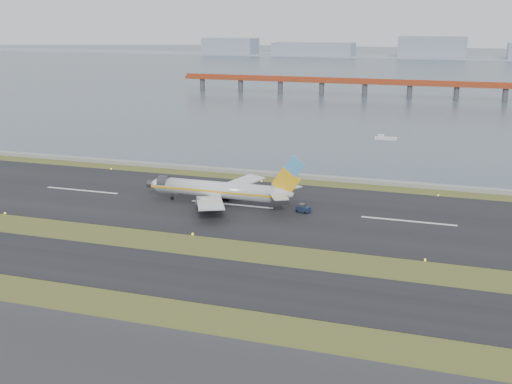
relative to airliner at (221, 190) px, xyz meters
The scene contains 10 objects.
ground 29.83m from the airliner, 85.27° to the right, with size 1000.00×1000.00×0.00m, color #3B4B1A.
taxiway_strip 41.74m from the airliner, 86.63° to the right, with size 1000.00×18.00×0.10m, color black.
runway_strip 4.22m from the airliner, 10.84° to the left, with size 1000.00×45.00×0.10m, color black.
seawall 30.71m from the airliner, 85.41° to the left, with size 1000.00×2.50×1.00m, color gray.
bay_water 430.49m from the airliner, 89.67° to the left, with size 1400.00×800.00×1.30m, color #404B5B.
red_pier 221.64m from the airliner, 84.19° to the left, with size 260.00×5.00×10.20m.
far_shoreline 590.69m from the airliner, 88.44° to the left, with size 1400.00×80.00×60.50m.
airliner is the anchor object (origin of this frame).
pushback_tug 19.72m from the airliner, ahead, with size 3.46×2.66×1.96m.
workboat_near 97.30m from the airliner, 74.73° to the left, with size 8.09×3.47×1.90m.
Camera 1 is at (49.79, -103.28, 41.99)m, focal length 45.00 mm.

